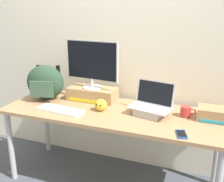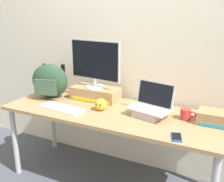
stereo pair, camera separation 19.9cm
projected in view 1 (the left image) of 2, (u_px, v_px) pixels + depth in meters
The scene contains 12 objects.
ground_plane at pixel (112, 181), 2.51m from camera, with size 20.00×20.00×0.00m, color #474C56.
back_wall at pixel (129, 38), 2.52m from camera, with size 7.00×0.10×2.60m, color silver.
desk at pixel (112, 118), 2.32m from camera, with size 1.92×0.70×0.72m.
toner_box_yellow at pixel (93, 94), 2.55m from camera, with size 0.47×0.22×0.12m.
desktop_monitor at pixel (92, 63), 2.46m from camera, with size 0.54×0.19×0.45m.
open_laptop at pixel (151, 108), 2.20m from camera, with size 0.38×0.29×0.28m.
external_keyboard at pixel (60, 110), 2.28m from camera, with size 0.43×0.19×0.02m.
messenger_backpack at pixel (45, 83), 2.54m from camera, with size 0.40×0.31×0.34m.
coffee_mug at pixel (186, 111), 2.16m from camera, with size 0.13×0.08×0.09m.
cell_phone at pixel (181, 134), 1.86m from camera, with size 0.10×0.14×0.01m.
plush_toy at pixel (101, 105), 2.28m from camera, with size 0.11×0.11×0.11m.
toner_box_cyan at pixel (219, 114), 2.08m from camera, with size 0.32×0.18×0.10m.
Camera 1 is at (0.76, -2.00, 1.57)m, focal length 42.22 mm.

